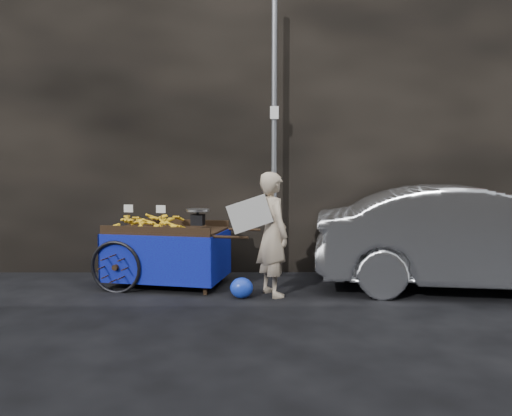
{
  "coord_description": "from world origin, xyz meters",
  "views": [
    {
      "loc": [
        -0.0,
        -5.98,
        1.66
      ],
      "look_at": [
        0.03,
        0.5,
        1.09
      ],
      "focal_mm": 35.0,
      "sensor_mm": 36.0,
      "label": 1
    }
  ],
  "objects_px": {
    "banana_cart": "(164,235)",
    "plastic_bag": "(242,288)",
    "parked_car": "(475,239)",
    "vendor": "(272,234)"
  },
  "relations": [
    {
      "from": "vendor",
      "to": "parked_car",
      "type": "relative_size",
      "value": 0.38
    },
    {
      "from": "parked_car",
      "to": "plastic_bag",
      "type": "bearing_deg",
      "value": 105.35
    },
    {
      "from": "vendor",
      "to": "plastic_bag",
      "type": "bearing_deg",
      "value": 83.9
    },
    {
      "from": "plastic_bag",
      "to": "parked_car",
      "type": "xyz_separation_m",
      "value": [
        3.07,
        0.39,
        0.56
      ]
    },
    {
      "from": "banana_cart",
      "to": "parked_car",
      "type": "xyz_separation_m",
      "value": [
        4.14,
        -0.3,
        -0.02
      ]
    },
    {
      "from": "vendor",
      "to": "plastic_bag",
      "type": "xyz_separation_m",
      "value": [
        -0.38,
        -0.15,
        -0.66
      ]
    },
    {
      "from": "vendor",
      "to": "banana_cart",
      "type": "bearing_deg",
      "value": 42.59
    },
    {
      "from": "plastic_bag",
      "to": "parked_car",
      "type": "distance_m",
      "value": 3.14
    },
    {
      "from": "banana_cart",
      "to": "plastic_bag",
      "type": "height_order",
      "value": "banana_cart"
    },
    {
      "from": "plastic_bag",
      "to": "vendor",
      "type": "bearing_deg",
      "value": 20.92
    }
  ]
}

